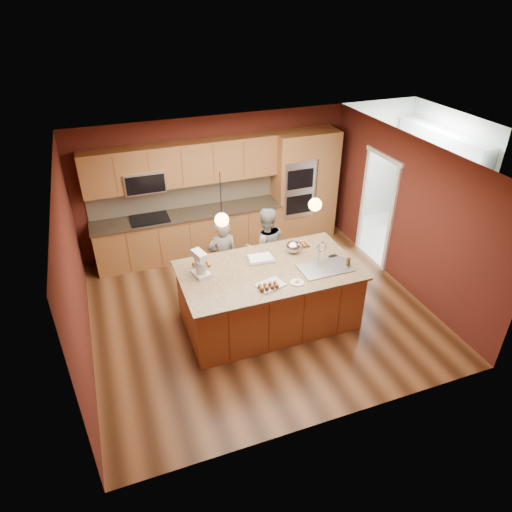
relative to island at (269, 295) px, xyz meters
name	(u,v)px	position (x,y,z in m)	size (l,w,h in m)	color
floor	(258,309)	(-0.06, 0.35, -0.52)	(5.50, 5.50, 0.00)	#422613
ceiling	(259,158)	(-0.06, 0.35, 2.18)	(5.50, 5.50, 0.00)	white
wall_back	(215,183)	(-0.06, 2.85, 0.83)	(5.50, 5.50, 0.00)	#501E16
wall_front	(336,342)	(-0.06, -2.15, 0.83)	(5.50, 5.50, 0.00)	#501E16
wall_left	(74,274)	(-2.81, 0.35, 0.83)	(5.00, 5.00, 0.00)	#501E16
wall_right	(405,214)	(2.69, 0.35, 0.83)	(5.00, 5.00, 0.00)	#501E16
cabinet_run	(186,210)	(-0.74, 2.60, 0.46)	(3.74, 0.64, 2.30)	#936136
oven_column	(304,186)	(1.79, 2.55, 0.63)	(1.30, 0.62, 2.30)	#936136
doorway_trim	(376,211)	(2.67, 1.15, 0.53)	(0.08, 1.11, 2.20)	white
laundry_room	(441,150)	(4.29, 1.55, 1.43)	(2.60, 2.70, 2.70)	silver
pendant_left	(222,220)	(-0.74, 0.00, 1.48)	(0.20, 0.20, 0.80)	black
pendant_right	(315,204)	(0.71, 0.00, 1.48)	(0.20, 0.20, 0.80)	black
island	(269,295)	(0.00, 0.00, 0.00)	(2.77, 1.54, 1.40)	#936136
person_left	(223,258)	(-0.47, 1.03, 0.21)	(0.53, 0.35, 1.46)	black
person_right	(265,248)	(0.33, 1.03, 0.25)	(0.75, 0.58, 1.54)	slate
stand_mixer	(200,265)	(-1.05, 0.21, 0.67)	(0.28, 0.33, 0.40)	silver
sheet_cake	(260,258)	(-0.04, 0.31, 0.52)	(0.46, 0.35, 0.05)	silver
cooling_rack	(270,285)	(-0.16, -0.41, 0.51)	(0.39, 0.28, 0.02)	silver
mixing_bowl	(293,247)	(0.55, 0.34, 0.60)	(0.25, 0.25, 0.21)	#B4B5BA
plate	(297,282)	(0.24, -0.49, 0.51)	(0.20, 0.20, 0.01)	white
tumbler	(348,262)	(1.18, -0.33, 0.57)	(0.07, 0.07, 0.14)	#3A2910
phone	(333,256)	(1.10, 0.00, 0.50)	(0.14, 0.07, 0.01)	black
cupcakes_left	(201,264)	(-0.97, 0.46, 0.53)	(0.28, 0.21, 0.06)	#CE894B
cupcakes_rack	(269,286)	(-0.21, -0.48, 0.55)	(0.32, 0.16, 0.07)	#CE894B
cupcakes_right	(303,244)	(0.79, 0.49, 0.53)	(0.21, 0.21, 0.06)	#CE894B
washer	(430,220)	(4.16, 1.29, 0.00)	(0.65, 0.67, 1.05)	silver
dryer	(414,209)	(4.16, 1.83, 0.02)	(0.67, 0.69, 1.07)	silver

